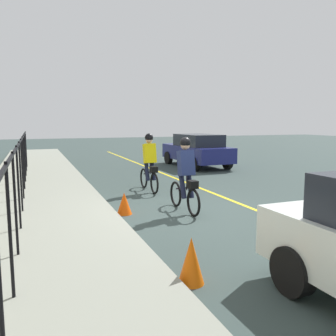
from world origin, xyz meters
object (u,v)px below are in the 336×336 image
object	(u,v)px
traffic_cone_near	(124,203)
traffic_cone_far	(191,261)
cyclist_lead	(149,163)
cyclist_follow	(186,175)
patrol_sedan	(197,150)

from	to	relation	value
traffic_cone_near	traffic_cone_far	bearing A→B (deg)	179.52
cyclist_lead	cyclist_follow	world-z (taller)	same
traffic_cone_near	traffic_cone_far	distance (m)	3.84
patrol_sedan	traffic_cone_far	world-z (taller)	patrol_sedan
cyclist_follow	traffic_cone_far	size ratio (longest dim) A/B	2.82
traffic_cone_near	traffic_cone_far	size ratio (longest dim) A/B	0.81
traffic_cone_near	cyclist_follow	bearing A→B (deg)	-103.22
cyclist_lead	traffic_cone_far	bearing A→B (deg)	166.29
cyclist_lead	traffic_cone_far	size ratio (longest dim) A/B	2.82
traffic_cone_near	traffic_cone_far	xyz separation A→B (m)	(-3.84, 0.03, 0.06)
cyclist_lead	patrol_sedan	xyz separation A→B (m)	(5.04, -4.08, -0.09)
cyclist_follow	traffic_cone_near	size ratio (longest dim) A/B	3.47
patrol_sedan	traffic_cone_far	size ratio (longest dim) A/B	6.89
cyclist_follow	traffic_cone_near	xyz separation A→B (m)	(0.34, 1.44, -0.65)
cyclist_follow	traffic_cone_near	distance (m)	1.61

